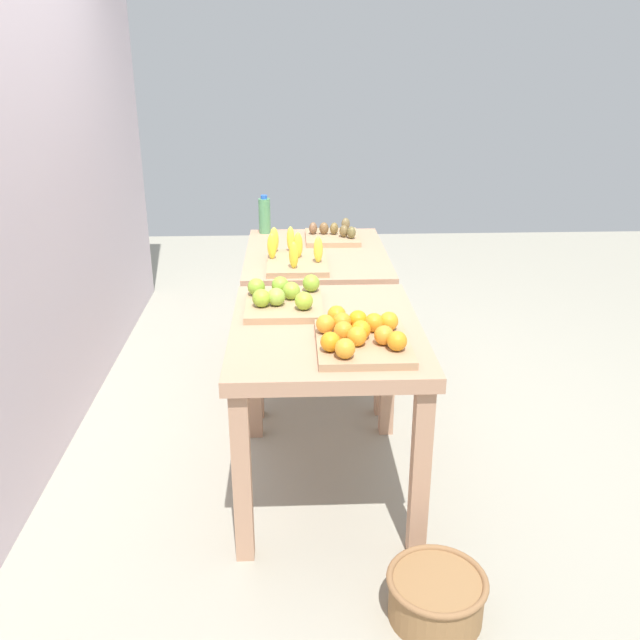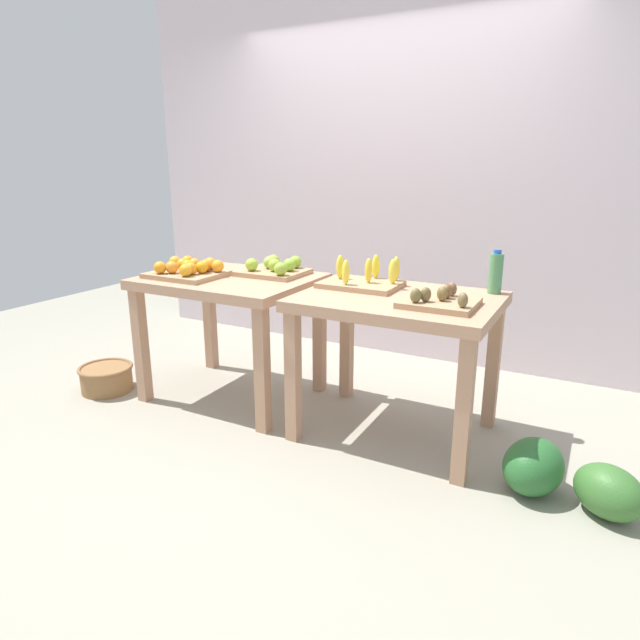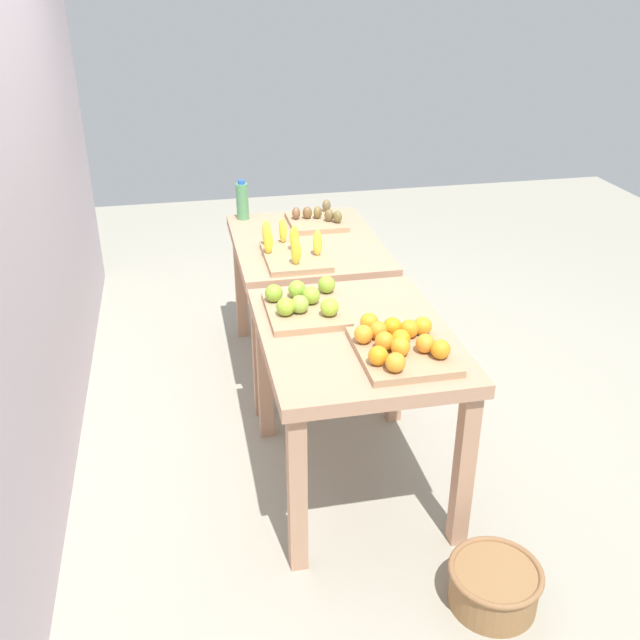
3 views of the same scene
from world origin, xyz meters
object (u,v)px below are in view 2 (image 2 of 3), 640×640
Objects in this scene: display_table_right at (398,318)px; orange_bin at (189,270)px; display_table_left at (230,295)px; banana_crate at (363,280)px; kiwi_bin at (439,301)px; wicker_basket at (106,377)px; water_bottle at (496,273)px; watermelon_pile at (564,477)px; apple_bin at (275,269)px.

display_table_right is 2.36× the size of orange_bin.
banana_crate reaches higher than display_table_left.
orange_bin is 1.59m from kiwi_bin.
display_table_left is at bearing 23.58° from wicker_basket.
orange_bin is 1.85× the size of water_bottle.
watermelon_pile is 2.84m from wicker_basket.
apple_bin is (0.22, 0.18, 0.16)m from display_table_left.
water_bottle reaches higher than display_table_left.
display_table_left reaches higher than wicker_basket.
display_table_right is 1.36m from orange_bin.
apple_bin is 0.59× the size of watermelon_pile.
orange_bin is 1.23× the size of wicker_basket.
display_table_right is at bearing 0.00° from display_table_left.
apple_bin reaches higher than display_table_right.
display_table_left is 2.36× the size of orange_bin.
wicker_basket is at bearing -156.42° from display_table_left.
apple_bin is 1.34m from water_bottle.
orange_bin is 2.37m from watermelon_pile.
banana_crate reaches higher than kiwi_bin.
banana_crate is 1.23× the size of wicker_basket.
display_table_left is at bearing 172.37° from watermelon_pile.
banana_crate is (0.64, -0.06, -0.00)m from apple_bin.
water_bottle reaches higher than apple_bin.
banana_crate is 1.85× the size of water_bottle.
water_bottle reaches higher than kiwi_bin.
kiwi_bin is (1.15, -0.29, -0.01)m from apple_bin.
water_bottle is (0.44, 0.31, 0.23)m from display_table_right.
display_table_left is 2.36× the size of banana_crate.
display_table_right is at bearing 156.09° from kiwi_bin.
display_table_left is 1.38m from kiwi_bin.
orange_bin is 1.00× the size of banana_crate.
water_bottle is 1.09m from watermelon_pile.
watermelon_pile is at bearing 1.57° from wicker_basket.
orange_bin is (-1.34, -0.12, 0.16)m from display_table_right.
water_bottle is at bearing 66.27° from kiwi_bin.
apple_bin is at bearing 166.02° from watermelon_pile.
banana_crate is 1.88m from wicker_basket.
wicker_basket is at bearing -152.72° from apple_bin.
kiwi_bin is (1.37, -0.11, 0.15)m from display_table_left.
water_bottle reaches higher than banana_crate.
banana_crate reaches higher than apple_bin.
orange_bin is 0.54m from apple_bin.
wicker_basket is (-0.58, -0.23, -0.75)m from orange_bin.
water_bottle is 0.35× the size of watermelon_pile.
banana_crate reaches higher than orange_bin.
orange_bin is at bearing 176.14° from watermelon_pile.
water_bottle is (1.33, 0.13, 0.07)m from apple_bin.
display_table_left is 0.30m from orange_bin.
wicker_basket is (-2.36, -0.66, -0.82)m from water_bottle.
orange_bin reaches higher than display_table_right.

